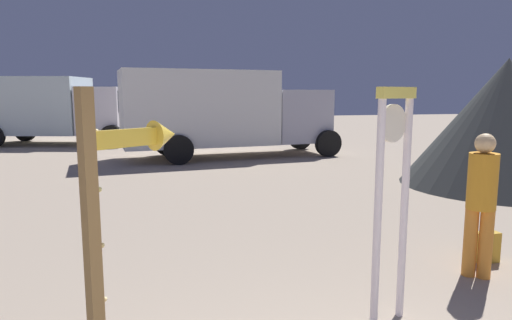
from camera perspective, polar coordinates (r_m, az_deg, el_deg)
standing_clock at (r=4.26m, az=16.79°, el=-2.94°), size 0.45×0.24×2.18m
arrow_sign at (r=3.68m, az=-16.47°, el=-3.19°), size 0.81×0.65×2.17m
person_near_clock at (r=5.78m, az=26.53°, el=-4.33°), size 0.32×0.32×1.68m
backpack at (r=6.53m, az=27.04°, el=-9.78°), size 0.30×0.19×0.39m
box_truck_near at (r=15.19m, az=-4.29°, el=6.22°), size 7.32×3.10×2.86m
box_truck_far at (r=21.01m, az=-24.95°, el=6.04°), size 7.12×4.20×2.80m
dome_tent at (r=11.86m, az=28.83°, el=4.13°), size 4.49×4.49×2.92m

